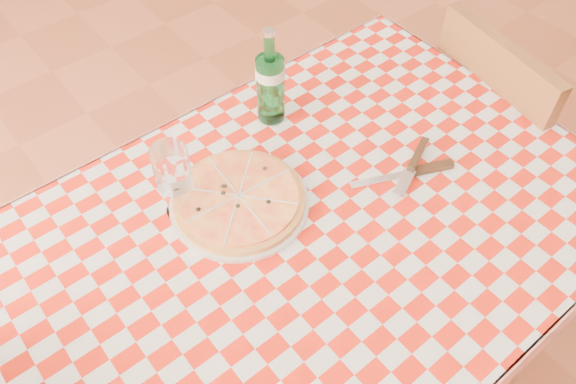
% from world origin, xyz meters
% --- Properties ---
extents(dining_table, '(1.20, 0.80, 0.75)m').
position_xyz_m(dining_table, '(0.00, 0.00, 0.66)').
color(dining_table, brown).
rests_on(dining_table, ground).
extents(tablecloth, '(1.30, 0.90, 0.01)m').
position_xyz_m(tablecloth, '(0.00, 0.00, 0.75)').
color(tablecloth, '#B4190B').
rests_on(tablecloth, dining_table).
extents(chair_near, '(0.46, 0.46, 0.88)m').
position_xyz_m(chair_near, '(0.75, 0.04, 0.50)').
color(chair_near, brown).
rests_on(chair_near, ground).
extents(pizza_plate, '(0.32, 0.32, 0.04)m').
position_xyz_m(pizza_plate, '(-0.09, 0.14, 0.78)').
color(pizza_plate, '#BB853E').
rests_on(pizza_plate, tablecloth).
extents(water_bottle, '(0.08, 0.08, 0.25)m').
position_xyz_m(water_bottle, '(0.13, 0.31, 0.88)').
color(water_bottle, '#1A692E').
rests_on(water_bottle, tablecloth).
extents(wine_glass, '(0.08, 0.08, 0.18)m').
position_xyz_m(wine_glass, '(-0.19, 0.20, 0.85)').
color(wine_glass, white).
rests_on(wine_glass, tablecloth).
extents(cutlery, '(0.27, 0.23, 0.03)m').
position_xyz_m(cutlery, '(0.25, -0.03, 0.77)').
color(cutlery, silver).
rests_on(cutlery, tablecloth).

